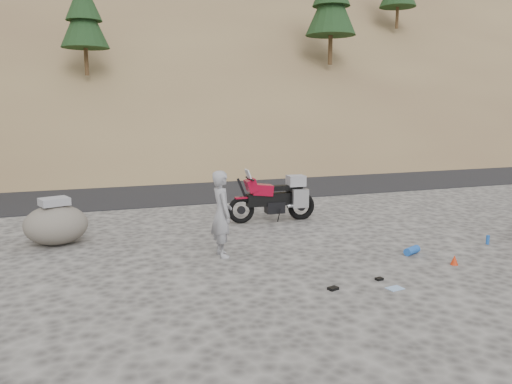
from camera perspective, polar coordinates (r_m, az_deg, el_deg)
ground at (r=10.26m, az=6.87°, el=-6.69°), size 140.00×140.00×0.00m
road at (r=18.57m, az=-5.39°, el=0.75°), size 120.00×7.00×0.05m
hillside at (r=50.55m, az=-14.88°, el=18.75°), size 120.00×73.00×46.72m
motorcycle at (r=12.66m, az=2.32°, el=-0.73°), size 2.32×0.71×1.38m
man at (r=9.88m, az=-3.88°, el=-7.29°), size 0.42×0.63×1.69m
boulder at (r=11.36m, az=-21.91°, el=-3.39°), size 1.43×1.27×1.03m
gear_blue_mat at (r=10.40m, az=17.39°, el=-6.39°), size 0.42×0.31×0.16m
gear_bottle at (r=11.72m, az=24.97°, el=-4.96°), size 0.09×0.09×0.20m
gear_funnel at (r=9.99m, az=21.73°, el=-7.23°), size 0.17×0.17×0.18m
gear_glove_a at (r=8.20m, az=8.81°, el=-10.83°), size 0.18×0.15×0.05m
gear_glove_b at (r=8.79m, az=13.91°, el=-9.61°), size 0.14×0.11×0.04m
gear_blue_cloth at (r=8.46m, az=15.59°, el=-10.56°), size 0.29×0.23×0.01m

